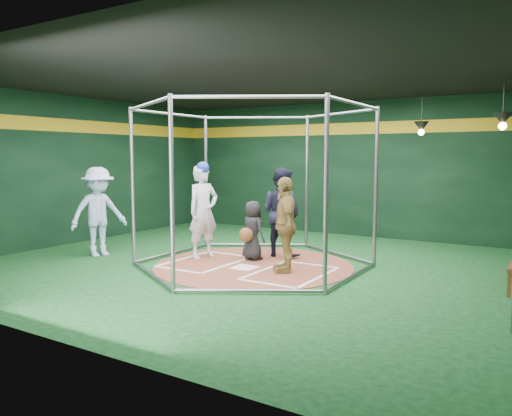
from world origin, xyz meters
The scene contains 13 objects.
room_shell centered at (0.00, 0.01, 1.75)m, with size 10.10×9.10×3.53m.
clay_disc centered at (0.00, 0.00, 0.01)m, with size 3.80×3.80×0.01m, color brown.
home_plate centered at (0.00, -0.30, 0.02)m, with size 0.43×0.43×0.01m, color white.
batter_box_left centered at (-0.95, -0.25, 0.02)m, with size 1.17×1.77×0.01m.
batter_box_right centered at (0.95, -0.25, 0.02)m, with size 1.17×1.77×0.01m.
batting_cage centered at (0.00, 0.00, 1.50)m, with size 4.05×4.67×3.00m.
pendant_lamp_near centered at (2.20, 3.60, 2.74)m, with size 0.34×0.34×0.90m.
pendant_lamp_far centered at (4.00, 2.00, 2.74)m, with size 0.34×0.34×0.90m.
batter_figure centered at (-1.26, 0.08, 0.99)m, with size 0.64×0.79×1.97m.
visitor_leopard centered at (0.77, -0.15, 0.87)m, with size 1.00×0.42×1.71m, color tan.
catcher_figure centered at (-0.28, 0.41, 0.60)m, with size 0.67×0.66×1.19m.
umpire centered at (0.04, 1.04, 0.93)m, with size 0.89×0.69×1.83m, color black.
bystander_blue centered at (-3.25, -0.90, 0.93)m, with size 1.20×0.69×1.86m, color #B0C1E8.
Camera 1 is at (4.97, -7.96, 2.09)m, focal length 35.00 mm.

